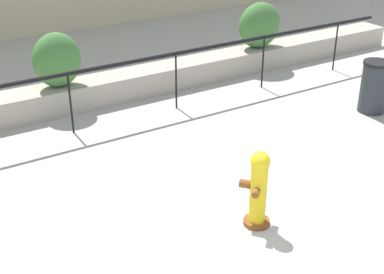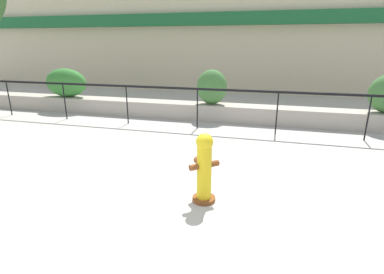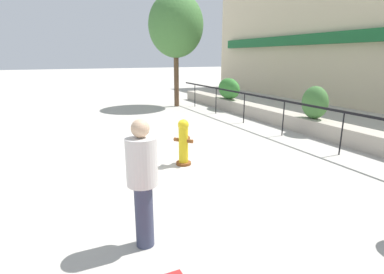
{
  "view_description": "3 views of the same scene",
  "coord_description": "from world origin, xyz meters",
  "px_view_note": "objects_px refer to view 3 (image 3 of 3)",
  "views": [
    {
      "loc": [
        -2.75,
        -3.56,
        4.21
      ],
      "look_at": [
        0.89,
        2.3,
        0.78
      ],
      "focal_mm": 50.0,
      "sensor_mm": 36.0,
      "label": 1
    },
    {
      "loc": [
        1.95,
        -3.05,
        2.33
      ],
      "look_at": [
        0.5,
        2.42,
        0.54
      ],
      "focal_mm": 28.0,
      "sensor_mm": 36.0,
      "label": 2
    },
    {
      "loc": [
        7.17,
        -1.69,
        2.46
      ],
      "look_at": [
        0.52,
        1.45,
        0.48
      ],
      "focal_mm": 28.0,
      "sensor_mm": 36.0,
      "label": 3
    }
  ],
  "objects_px": {
    "hedge_bush_0": "(229,89)",
    "pedestrian": "(142,177)",
    "fire_hydrant": "(183,142)",
    "hedge_bush_1": "(315,102)",
    "street_tree": "(176,26)"
  },
  "relations": [
    {
      "from": "fire_hydrant",
      "to": "pedestrian",
      "type": "distance_m",
      "value": 3.18
    },
    {
      "from": "hedge_bush_1",
      "to": "street_tree",
      "type": "bearing_deg",
      "value": -165.02
    },
    {
      "from": "hedge_bush_0",
      "to": "hedge_bush_1",
      "type": "distance_m",
      "value": 5.19
    },
    {
      "from": "hedge_bush_0",
      "to": "fire_hydrant",
      "type": "distance_m",
      "value": 7.9
    },
    {
      "from": "hedge_bush_1",
      "to": "pedestrian",
      "type": "relative_size",
      "value": 0.61
    },
    {
      "from": "hedge_bush_0",
      "to": "pedestrian",
      "type": "distance_m",
      "value": 11.02
    },
    {
      "from": "pedestrian",
      "to": "hedge_bush_0",
      "type": "bearing_deg",
      "value": 142.23
    },
    {
      "from": "street_tree",
      "to": "pedestrian",
      "type": "xyz_separation_m",
      "value": [
        10.62,
        -4.85,
        -2.9
      ]
    },
    {
      "from": "fire_hydrant",
      "to": "pedestrian",
      "type": "relative_size",
      "value": 0.62
    },
    {
      "from": "fire_hydrant",
      "to": "street_tree",
      "type": "bearing_deg",
      "value": 158.6
    },
    {
      "from": "hedge_bush_0",
      "to": "pedestrian",
      "type": "bearing_deg",
      "value": -37.77
    },
    {
      "from": "fire_hydrant",
      "to": "street_tree",
      "type": "xyz_separation_m",
      "value": [
        -7.98,
        3.13,
        3.34
      ]
    },
    {
      "from": "hedge_bush_0",
      "to": "hedge_bush_1",
      "type": "bearing_deg",
      "value": 0.0
    },
    {
      "from": "hedge_bush_0",
      "to": "fire_hydrant",
      "type": "bearing_deg",
      "value": -39.6
    },
    {
      "from": "hedge_bush_1",
      "to": "street_tree",
      "type": "distance_m",
      "value": 7.88
    }
  ]
}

